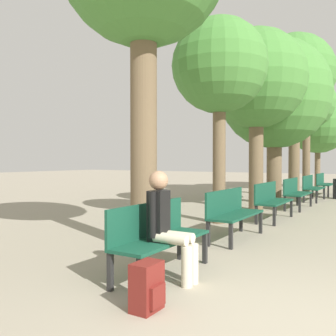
{
  "coord_description": "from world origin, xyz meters",
  "views": [
    {
      "loc": [
        0.48,
        -3.27,
        1.49
      ],
      "look_at": [
        -4.17,
        4.31,
        1.3
      ],
      "focal_mm": 40.0,
      "sensor_mm": 36.0,
      "label": 1
    }
  ],
  "objects_px": {
    "tree_row_3": "(275,94)",
    "tree_row_6": "(318,122)",
    "bench_row_1": "(232,210)",
    "bench_row_2": "(271,198)",
    "bench_row_0": "(157,233)",
    "tree_row_1": "(219,68)",
    "tree_row_4": "(295,75)",
    "backpack": "(147,287)",
    "bench_row_5": "(323,182)",
    "bench_row_4": "(312,186)",
    "bench_row_3": "(295,191)",
    "tree_row_5": "(307,103)",
    "tree_row_2": "(256,80)",
    "person_seated": "(167,222)"
  },
  "relations": [
    {
      "from": "tree_row_3",
      "to": "tree_row_6",
      "type": "distance_m",
      "value": 8.17
    },
    {
      "from": "bench_row_1",
      "to": "tree_row_3",
      "type": "height_order",
      "value": "tree_row_3"
    },
    {
      "from": "bench_row_2",
      "to": "bench_row_0",
      "type": "bearing_deg",
      "value": -90.0
    },
    {
      "from": "tree_row_1",
      "to": "tree_row_3",
      "type": "bearing_deg",
      "value": 90.0
    },
    {
      "from": "bench_row_2",
      "to": "tree_row_3",
      "type": "bearing_deg",
      "value": 104.54
    },
    {
      "from": "tree_row_1",
      "to": "tree_row_4",
      "type": "bearing_deg",
      "value": 90.0
    },
    {
      "from": "tree_row_4",
      "to": "backpack",
      "type": "height_order",
      "value": "tree_row_4"
    },
    {
      "from": "bench_row_2",
      "to": "bench_row_5",
      "type": "height_order",
      "value": "same"
    },
    {
      "from": "bench_row_1",
      "to": "bench_row_4",
      "type": "distance_m",
      "value": 7.75
    },
    {
      "from": "bench_row_3",
      "to": "tree_row_5",
      "type": "bearing_deg",
      "value": 98.4
    },
    {
      "from": "bench_row_1",
      "to": "tree_row_3",
      "type": "relative_size",
      "value": 0.3
    },
    {
      "from": "bench_row_1",
      "to": "backpack",
      "type": "distance_m",
      "value": 3.68
    },
    {
      "from": "bench_row_1",
      "to": "tree_row_2",
      "type": "xyz_separation_m",
      "value": [
        -0.92,
        4.22,
        3.32
      ]
    },
    {
      "from": "bench_row_4",
      "to": "bench_row_2",
      "type": "bearing_deg",
      "value": -90.0
    },
    {
      "from": "tree_row_4",
      "to": "tree_row_6",
      "type": "bearing_deg",
      "value": 90.0
    },
    {
      "from": "tree_row_6",
      "to": "tree_row_1",
      "type": "bearing_deg",
      "value": -90.0
    },
    {
      "from": "bench_row_5",
      "to": "person_seated",
      "type": "height_order",
      "value": "person_seated"
    },
    {
      "from": "tree_row_4",
      "to": "person_seated",
      "type": "distance_m",
      "value": 12.55
    },
    {
      "from": "tree_row_4",
      "to": "tree_row_6",
      "type": "xyz_separation_m",
      "value": [
        0.0,
        5.28,
        -1.44
      ]
    },
    {
      "from": "backpack",
      "to": "bench_row_0",
      "type": "bearing_deg",
      "value": 118.82
    },
    {
      "from": "bench_row_2",
      "to": "backpack",
      "type": "bearing_deg",
      "value": -84.74
    },
    {
      "from": "tree_row_5",
      "to": "person_seated",
      "type": "relative_size",
      "value": 4.0
    },
    {
      "from": "bench_row_4",
      "to": "tree_row_3",
      "type": "relative_size",
      "value": 0.3
    },
    {
      "from": "bench_row_0",
      "to": "tree_row_5",
      "type": "relative_size",
      "value": 0.31
    },
    {
      "from": "tree_row_3",
      "to": "person_seated",
      "type": "height_order",
      "value": "tree_row_3"
    },
    {
      "from": "tree_row_2",
      "to": "backpack",
      "type": "bearing_deg",
      "value": -79.21
    },
    {
      "from": "bench_row_3",
      "to": "backpack",
      "type": "xyz_separation_m",
      "value": [
        0.57,
        -8.79,
        -0.3
      ]
    },
    {
      "from": "bench_row_0",
      "to": "backpack",
      "type": "relative_size",
      "value": 3.49
    },
    {
      "from": "backpack",
      "to": "tree_row_2",
      "type": "bearing_deg",
      "value": 100.79
    },
    {
      "from": "tree_row_1",
      "to": "bench_row_0",
      "type": "bearing_deg",
      "value": -77.3
    },
    {
      "from": "bench_row_4",
      "to": "tree_row_2",
      "type": "xyz_separation_m",
      "value": [
        -0.92,
        -3.53,
        3.32
      ]
    },
    {
      "from": "bench_row_1",
      "to": "tree_row_4",
      "type": "bearing_deg",
      "value": 95.84
    },
    {
      "from": "tree_row_3",
      "to": "bench_row_4",
      "type": "bearing_deg",
      "value": 60.15
    },
    {
      "from": "bench_row_1",
      "to": "bench_row_3",
      "type": "xyz_separation_m",
      "value": [
        0.0,
        5.17,
        0.0
      ]
    },
    {
      "from": "tree_row_1",
      "to": "tree_row_5",
      "type": "xyz_separation_m",
      "value": [
        0.0,
        9.91,
        0.44
      ]
    },
    {
      "from": "bench_row_1",
      "to": "bench_row_5",
      "type": "distance_m",
      "value": 10.34
    },
    {
      "from": "tree_row_1",
      "to": "tree_row_4",
      "type": "distance_m",
      "value": 7.63
    },
    {
      "from": "bench_row_0",
      "to": "tree_row_4",
      "type": "xyz_separation_m",
      "value": [
        -0.92,
        11.62,
        4.4
      ]
    },
    {
      "from": "bench_row_3",
      "to": "bench_row_5",
      "type": "height_order",
      "value": "same"
    },
    {
      "from": "bench_row_0",
      "to": "bench_row_2",
      "type": "bearing_deg",
      "value": 90.0
    },
    {
      "from": "bench_row_0",
      "to": "person_seated",
      "type": "relative_size",
      "value": 1.24
    },
    {
      "from": "bench_row_1",
      "to": "person_seated",
      "type": "bearing_deg",
      "value": -84.81
    },
    {
      "from": "bench_row_3",
      "to": "tree_row_4",
      "type": "xyz_separation_m",
      "value": [
        -0.92,
        3.86,
        4.4
      ]
    },
    {
      "from": "tree_row_5",
      "to": "bench_row_1",
      "type": "bearing_deg",
      "value": -85.38
    },
    {
      "from": "bench_row_4",
      "to": "tree_row_6",
      "type": "xyz_separation_m",
      "value": [
        -0.92,
        6.56,
        2.96
      ]
    },
    {
      "from": "bench_row_2",
      "to": "tree_row_1",
      "type": "height_order",
      "value": "tree_row_1"
    },
    {
      "from": "tree_row_4",
      "to": "tree_row_6",
      "type": "height_order",
      "value": "tree_row_4"
    },
    {
      "from": "bench_row_0",
      "to": "bench_row_4",
      "type": "distance_m",
      "value": 10.34
    },
    {
      "from": "bench_row_4",
      "to": "tree_row_4",
      "type": "bearing_deg",
      "value": 125.81
    },
    {
      "from": "bench_row_5",
      "to": "person_seated",
      "type": "relative_size",
      "value": 1.24
    }
  ]
}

